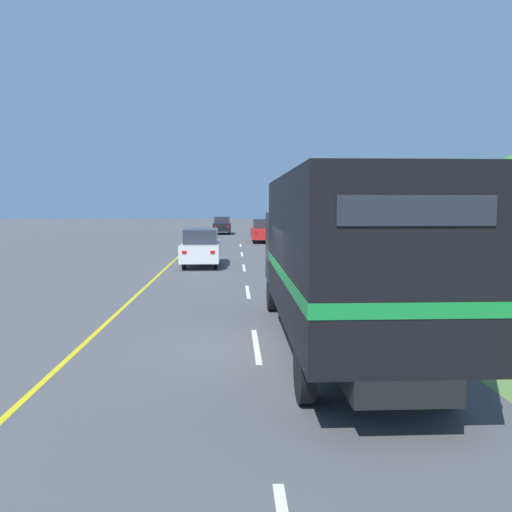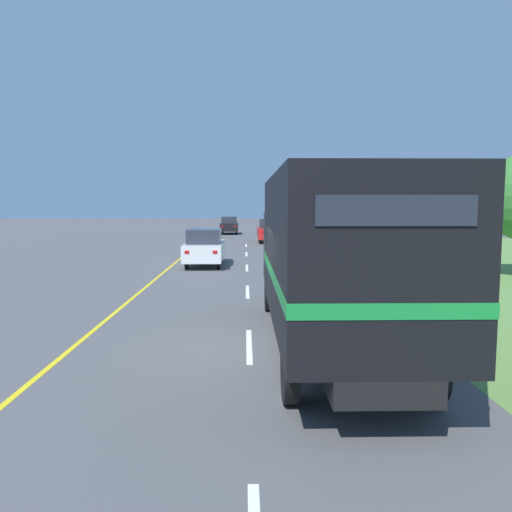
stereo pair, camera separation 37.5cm
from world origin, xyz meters
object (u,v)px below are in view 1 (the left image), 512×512
at_px(lead_car_white, 202,247).
at_px(roadside_tree_far, 399,189).
at_px(lead_car_red_ahead, 263,230).
at_px(horse_trailer_truck, 340,255).
at_px(lead_car_black_ahead, 222,225).
at_px(roadside_tree_mid, 405,200).
at_px(highway_sign, 457,238).

distance_m(lead_car_white, roadside_tree_far, 20.24).
relative_size(lead_car_white, lead_car_red_ahead, 1.02).
relative_size(horse_trailer_truck, lead_car_black_ahead, 2.12).
relative_size(lead_car_white, roadside_tree_mid, 0.95).
xyz_separation_m(lead_car_white, roadside_tree_mid, (11.51, 4.18, 2.32)).
distance_m(highway_sign, roadside_tree_mid, 13.81).
relative_size(lead_car_white, lead_car_black_ahead, 1.07).
height_order(highway_sign, roadside_tree_far, roadside_tree_far).
height_order(lead_car_red_ahead, roadside_tree_far, roadside_tree_far).
height_order(lead_car_white, lead_car_red_ahead, lead_car_red_ahead).
bearing_deg(lead_car_white, highway_sign, -47.29).
distance_m(lead_car_white, highway_sign, 12.62).
xyz_separation_m(lead_car_red_ahead, highway_sign, (4.65, -24.57, 1.01)).
xyz_separation_m(lead_car_white, highway_sign, (8.53, -9.25, 1.04)).
relative_size(lead_car_red_ahead, lead_car_black_ahead, 1.04).
bearing_deg(horse_trailer_truck, lead_car_black_ahead, 94.63).
relative_size(horse_trailer_truck, lead_car_red_ahead, 2.03).
distance_m(lead_car_red_ahead, lead_car_black_ahead, 12.26).
distance_m(lead_car_red_ahead, highway_sign, 25.03).
bearing_deg(highway_sign, lead_car_white, 132.71).
xyz_separation_m(lead_car_white, lead_car_red_ahead, (3.88, 15.33, 0.03)).
height_order(lead_car_white, roadside_tree_far, roadside_tree_far).
bearing_deg(lead_car_white, lead_car_black_ahead, 89.24).
height_order(highway_sign, roadside_tree_mid, roadside_tree_mid).
xyz_separation_m(lead_car_white, lead_car_black_ahead, (0.36, 27.07, -0.01)).
height_order(lead_car_black_ahead, roadside_tree_mid, roadside_tree_mid).
height_order(lead_car_red_ahead, lead_car_black_ahead, lead_car_red_ahead).
bearing_deg(lead_car_white, roadside_tree_far, 43.99).
xyz_separation_m(horse_trailer_truck, lead_car_red_ahead, (0.15, 29.90, -1.02)).
bearing_deg(roadside_tree_far, lead_car_red_ahead, 172.13).
height_order(roadside_tree_mid, roadside_tree_far, roadside_tree_far).
height_order(horse_trailer_truck, highway_sign, horse_trailer_truck).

